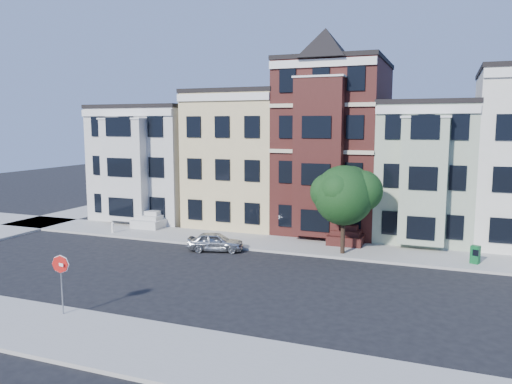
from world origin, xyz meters
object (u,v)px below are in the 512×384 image
at_px(parked_car, 216,242).
at_px(stop_sign, 62,281).
at_px(street_tree, 344,199).
at_px(newspaper_box, 475,255).
at_px(fire_hydrant, 113,229).

distance_m(parked_car, stop_sign, 12.00).
bearing_deg(street_tree, stop_sign, -122.29).
relative_size(street_tree, newspaper_box, 6.50).
xyz_separation_m(newspaper_box, fire_hydrant, (-23.62, -0.60, -0.20)).
bearing_deg(parked_car, newspaper_box, -96.80).
bearing_deg(fire_hydrant, newspaper_box, 1.45).
bearing_deg(newspaper_box, street_tree, -153.53).
relative_size(parked_car, stop_sign, 1.25).
distance_m(parked_car, fire_hydrant, 8.97).
distance_m(newspaper_box, fire_hydrant, 23.63).
height_order(fire_hydrant, stop_sign, stop_sign).
height_order(newspaper_box, fire_hydrant, newspaper_box).
xyz_separation_m(street_tree, parked_car, (-7.53, -1.72, -2.81)).
bearing_deg(parked_car, stop_sign, 159.70).
relative_size(parked_car, fire_hydrant, 5.86).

